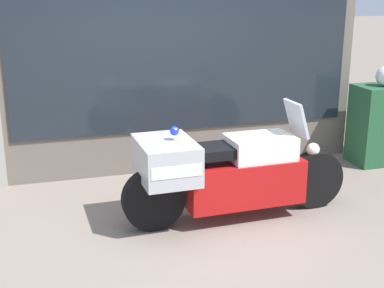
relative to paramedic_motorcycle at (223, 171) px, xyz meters
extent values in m
plane|color=gray|center=(-0.40, -0.20, -0.52)|extent=(60.00, 60.00, 0.00)
cube|color=#6B6056|center=(-0.40, 1.80, 1.53)|extent=(5.58, 0.40, 4.11)
cube|color=#1E262D|center=(0.09, 1.58, 1.58)|extent=(4.31, 0.02, 3.11)
cube|color=slate|center=(0.05, 1.81, -0.25)|extent=(4.09, 0.30, 0.55)
cube|color=silver|center=(0.05, 1.95, 0.68)|extent=(4.09, 0.02, 1.34)
cube|color=beige|center=(0.05, 1.81, 1.34)|extent=(4.09, 0.30, 0.02)
cube|color=#B7B2A8|center=(-1.48, 1.81, 1.38)|extent=(0.18, 0.04, 0.06)
cube|color=#195623|center=(-0.72, 1.81, 1.38)|extent=(0.18, 0.04, 0.06)
cube|color=navy|center=(0.05, 1.81, 1.38)|extent=(0.18, 0.04, 0.06)
cube|color=maroon|center=(0.81, 1.81, 1.38)|extent=(0.18, 0.04, 0.06)
cube|color=#C68E19|center=(1.57, 1.81, 1.38)|extent=(0.18, 0.04, 0.06)
cube|color=yellow|center=(-0.90, 1.74, 0.16)|extent=(0.19, 0.02, 0.27)
cube|color=#2866B7|center=(0.99, 1.74, 0.16)|extent=(0.19, 0.02, 0.27)
cylinder|color=black|center=(1.06, 0.03, -0.21)|extent=(0.62, 0.16, 0.62)
cylinder|color=black|center=(-0.72, -0.02, -0.21)|extent=(0.62, 0.16, 0.62)
cube|color=#B71414|center=(0.21, 0.01, -0.13)|extent=(1.23, 0.54, 0.45)
cube|color=white|center=(0.40, 0.01, 0.20)|extent=(0.67, 0.47, 0.26)
cube|color=black|center=(-0.06, 0.00, 0.22)|extent=(0.72, 0.40, 0.10)
cube|color=#B7B7BC|center=(-0.59, -0.02, 0.18)|extent=(0.55, 0.75, 0.38)
cube|color=white|center=(-0.59, -0.02, 0.18)|extent=(0.50, 0.76, 0.11)
cube|color=#B2BCC6|center=(0.79, 0.02, 0.48)|extent=(0.15, 0.35, 0.37)
sphere|color=white|center=(1.01, 0.03, 0.13)|extent=(0.14, 0.14, 0.14)
sphere|color=blue|center=(-0.50, -0.02, 0.46)|extent=(0.09, 0.09, 0.09)
camera|label=1|loc=(-1.73, -4.75, 1.81)|focal=50.00mm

